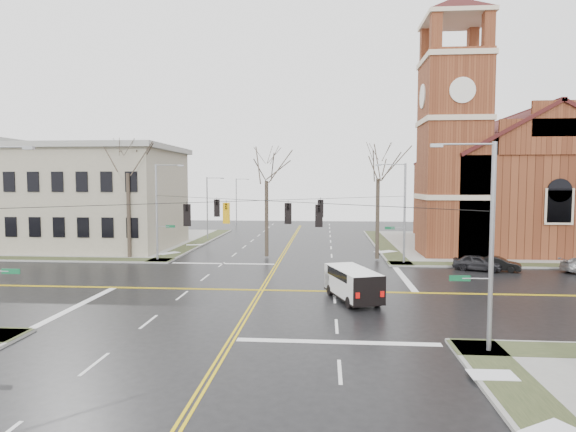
# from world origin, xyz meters

# --- Properties ---
(ground) EXTENTS (120.00, 120.00, 0.00)m
(ground) POSITION_xyz_m (0.00, 0.00, 0.00)
(ground) COLOR black
(ground) RESTS_ON ground
(sidewalks) EXTENTS (80.00, 80.00, 0.17)m
(sidewalks) POSITION_xyz_m (0.00, 0.00, 0.08)
(sidewalks) COLOR gray
(sidewalks) RESTS_ON ground
(road_markings) EXTENTS (100.00, 100.00, 0.01)m
(road_markings) POSITION_xyz_m (0.00, 0.00, 0.01)
(road_markings) COLOR gold
(road_markings) RESTS_ON ground
(church) EXTENTS (24.28, 27.48, 27.50)m
(church) POSITION_xyz_m (24.76, 24.78, 8.43)
(church) COLOR #602C19
(church) RESTS_ON ground
(civic_building_a) EXTENTS (18.00, 14.00, 11.00)m
(civic_building_a) POSITION_xyz_m (-22.00, 20.00, 5.50)
(civic_building_a) COLOR gray
(civic_building_a) RESTS_ON ground
(signal_pole_ne) EXTENTS (2.75, 0.22, 9.00)m
(signal_pole_ne) POSITION_xyz_m (11.32, 11.50, 4.95)
(signal_pole_ne) COLOR gray
(signal_pole_ne) RESTS_ON ground
(signal_pole_nw) EXTENTS (2.75, 0.22, 9.00)m
(signal_pole_nw) POSITION_xyz_m (-11.32, 11.50, 4.95)
(signal_pole_nw) COLOR gray
(signal_pole_nw) RESTS_ON ground
(signal_pole_se) EXTENTS (2.75, 0.22, 9.00)m
(signal_pole_se) POSITION_xyz_m (11.32, -11.50, 4.95)
(signal_pole_se) COLOR gray
(signal_pole_se) RESTS_ON ground
(span_wires) EXTENTS (23.02, 23.02, 0.03)m
(span_wires) POSITION_xyz_m (0.00, 0.00, 6.20)
(span_wires) COLOR black
(span_wires) RESTS_ON ground
(traffic_signals) EXTENTS (8.21, 8.26, 1.30)m
(traffic_signals) POSITION_xyz_m (-0.00, -0.67, 5.45)
(traffic_signals) COLOR black
(traffic_signals) RESTS_ON ground
(streetlight_north_a) EXTENTS (2.30, 0.20, 8.00)m
(streetlight_north_a) POSITION_xyz_m (-10.65, 28.00, 4.47)
(streetlight_north_a) COLOR gray
(streetlight_north_a) RESTS_ON ground
(streetlight_north_b) EXTENTS (2.30, 0.20, 8.00)m
(streetlight_north_b) POSITION_xyz_m (-10.65, 48.00, 4.47)
(streetlight_north_b) COLOR gray
(streetlight_north_b) RESTS_ON ground
(cargo_van) EXTENTS (3.63, 5.61, 2.00)m
(cargo_van) POSITION_xyz_m (6.05, -2.27, 1.18)
(cargo_van) COLOR white
(cargo_van) RESTS_ON ground
(parked_car_a) EXTENTS (4.23, 3.02, 1.34)m
(parked_car_a) POSITION_xyz_m (17.18, 8.79, 0.67)
(parked_car_a) COLOR black
(parked_car_a) RESTS_ON ground
(parked_car_b) EXTENTS (3.82, 2.57, 1.19)m
(parked_car_b) POSITION_xyz_m (18.84, 8.73, 0.60)
(parked_car_b) COLOR black
(parked_car_b) RESTS_ON ground
(tree_nw_far) EXTENTS (4.00, 4.00, 12.29)m
(tree_nw_far) POSITION_xyz_m (-14.76, 12.77, 8.88)
(tree_nw_far) COLOR #342B21
(tree_nw_far) RESTS_ON ground
(tree_nw_near) EXTENTS (4.00, 4.00, 11.15)m
(tree_nw_near) POSITION_xyz_m (-1.41, 14.22, 8.07)
(tree_nw_near) COLOR #342B21
(tree_nw_near) RESTS_ON ground
(tree_ne) EXTENTS (4.00, 4.00, 11.48)m
(tree_ne) POSITION_xyz_m (9.30, 13.55, 8.31)
(tree_ne) COLOR #342B21
(tree_ne) RESTS_ON ground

